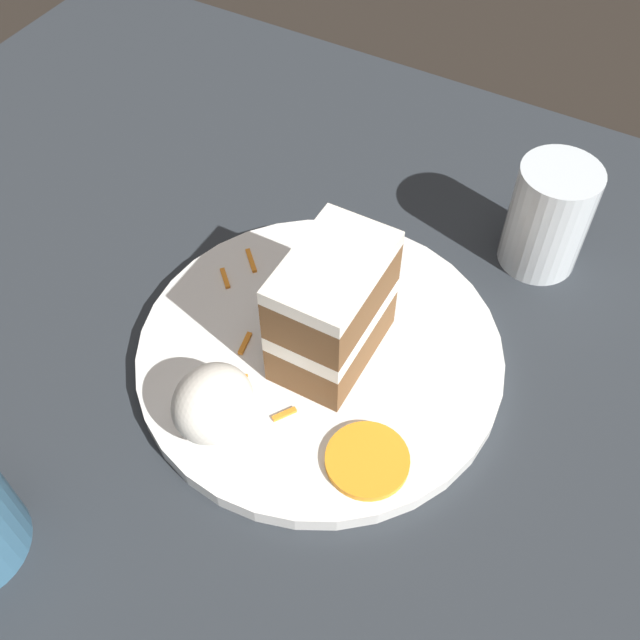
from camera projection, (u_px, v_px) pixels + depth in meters
ground_plane at (234, 401)px, 0.62m from camera, size 6.00×6.00×0.00m
dining_table at (233, 393)px, 0.61m from camera, size 0.95×1.04×0.02m
plate at (320, 353)px, 0.61m from camera, size 0.30×0.30×0.02m
cake_slice at (332, 308)px, 0.56m from camera, size 0.10×0.06×0.10m
cream_dollop at (213, 403)px, 0.54m from camera, size 0.06×0.06×0.05m
orange_garnish at (367, 460)px, 0.54m from camera, size 0.06×0.06×0.01m
carrot_shreds_scatter at (265, 315)px, 0.63m from camera, size 0.18×0.13×0.00m
drinking_glass at (547, 223)px, 0.65m from camera, size 0.07×0.07×0.10m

